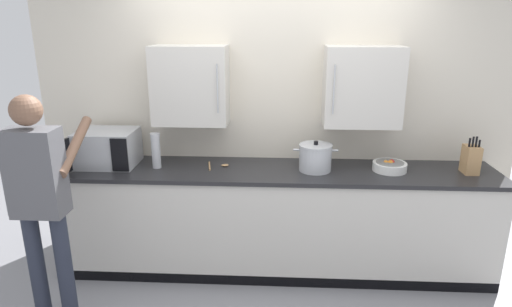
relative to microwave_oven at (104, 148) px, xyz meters
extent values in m
cube|color=beige|center=(1.45, 0.33, 0.24)|extent=(4.18, 0.10, 2.64)
cube|color=beige|center=(0.74, 0.12, 0.52)|extent=(0.62, 0.32, 0.65)
cylinder|color=#B7BABF|center=(0.99, -0.05, 0.52)|extent=(0.01, 0.01, 0.39)
cube|color=beige|center=(2.15, 0.12, 0.52)|extent=(0.62, 0.32, 0.65)
cylinder|color=#B7BABF|center=(1.90, -0.05, 0.52)|extent=(0.01, 0.01, 0.39)
cube|color=beige|center=(1.45, -0.03, -0.63)|extent=(3.65, 0.61, 0.89)
cube|color=#232326|center=(1.45, -0.03, -0.17)|extent=(3.69, 0.65, 0.03)
cube|color=black|center=(1.45, -0.31, -1.03)|extent=(3.65, 0.04, 0.09)
cube|color=#B7BABF|center=(0.03, 0.01, 0.00)|extent=(0.48, 0.39, 0.30)
cube|color=beige|center=(-0.04, 0.00, 0.00)|extent=(0.31, 0.33, 0.24)
cube|color=black|center=(0.20, -0.19, 0.00)|extent=(0.13, 0.01, 0.28)
cube|color=black|center=(-0.24, -0.35, 0.00)|extent=(0.08, 0.35, 0.28)
cylinder|color=#B7BABF|center=(1.78, -0.04, -0.05)|extent=(0.26, 0.26, 0.20)
cylinder|color=#B7BABF|center=(1.78, -0.04, 0.06)|extent=(0.27, 0.27, 0.02)
cylinder|color=black|center=(1.78, -0.04, 0.09)|extent=(0.04, 0.04, 0.03)
cylinder|color=#B7BABF|center=(1.62, -0.04, 0.02)|extent=(0.05, 0.02, 0.02)
cylinder|color=#B7BABF|center=(1.94, -0.04, 0.02)|extent=(0.05, 0.02, 0.02)
cylinder|color=#B7BABF|center=(0.46, -0.04, -0.02)|extent=(0.07, 0.07, 0.27)
cylinder|color=#B7BABF|center=(0.46, -0.04, 0.13)|extent=(0.08, 0.08, 0.03)
cylinder|color=white|center=(2.40, -0.01, -0.12)|extent=(0.28, 0.28, 0.07)
cylinder|color=slate|center=(2.40, -0.01, -0.10)|extent=(0.23, 0.23, 0.04)
sphere|color=orange|center=(2.37, 0.00, -0.08)|extent=(0.04, 0.04, 0.04)
sphere|color=red|center=(2.41, 0.00, -0.08)|extent=(0.05, 0.05, 0.05)
sphere|color=orange|center=(2.40, -0.01, -0.08)|extent=(0.05, 0.05, 0.05)
cylinder|color=tan|center=(0.90, 0.00, -0.14)|extent=(0.05, 0.20, 0.01)
ellipsoid|color=tan|center=(1.03, 0.02, -0.14)|extent=(0.07, 0.05, 0.02)
cube|color=tan|center=(3.03, -0.04, -0.04)|extent=(0.11, 0.15, 0.23)
cylinder|color=black|center=(2.99, -0.06, 0.11)|extent=(0.02, 0.02, 0.07)
cylinder|color=black|center=(3.02, -0.06, 0.12)|extent=(0.02, 0.02, 0.08)
cylinder|color=black|center=(3.04, -0.06, 0.12)|extent=(0.02, 0.02, 0.09)
cylinder|color=black|center=(3.07, -0.06, 0.11)|extent=(0.02, 0.02, 0.06)
cylinder|color=#282D3D|center=(-0.21, -0.86, -0.64)|extent=(0.11, 0.11, 0.86)
cylinder|color=#282D3D|center=(-0.01, -0.86, -0.64)|extent=(0.11, 0.11, 0.86)
cube|color=#56565B|center=(-0.11, -0.86, 0.08)|extent=(0.34, 0.20, 0.60)
sphere|color=brown|center=(-0.11, -0.86, 0.50)|extent=(0.20, 0.20, 0.20)
cylinder|color=brown|center=(0.04, -0.59, 0.20)|extent=(0.10, 0.56, 0.31)
cylinder|color=#56565B|center=(-0.31, -0.86, 0.03)|extent=(0.07, 0.07, 0.51)
camera|label=1|loc=(1.48, -3.49, 1.06)|focal=30.76mm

